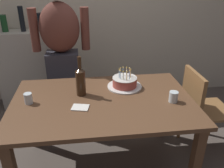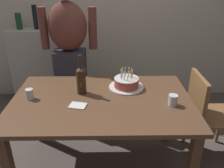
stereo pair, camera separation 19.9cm
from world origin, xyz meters
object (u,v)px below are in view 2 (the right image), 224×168
(water_glass_far, at_px, (173,100))
(dining_chair, at_px, (205,111))
(birthday_cake, at_px, (126,83))
(person_man_bearded, at_px, (70,55))
(water_glass_near, at_px, (30,94))
(napkin_stack, at_px, (78,106))
(wine_bottle, at_px, (81,79))

(water_glass_far, height_order, dining_chair, dining_chair)
(dining_chair, bearing_deg, water_glass_far, 123.31)
(birthday_cake, xyz_separation_m, water_glass_far, (0.35, -0.32, 0.00))
(water_glass_far, relative_size, person_man_bearded, 0.05)
(water_glass_near, bearing_deg, napkin_stack, -16.81)
(water_glass_near, distance_m, person_man_bearded, 0.79)
(water_glass_far, relative_size, wine_bottle, 0.26)
(water_glass_far, distance_m, person_man_bearded, 1.28)
(napkin_stack, bearing_deg, dining_chair, 13.13)
(water_glass_near, distance_m, water_glass_far, 1.17)
(water_glass_far, relative_size, dining_chair, 0.10)
(water_glass_near, xyz_separation_m, dining_chair, (1.56, 0.14, -0.27))
(water_glass_near, bearing_deg, birthday_cake, 13.53)
(water_glass_far, xyz_separation_m, dining_chair, (0.40, 0.26, -0.27))
(water_glass_near, height_order, water_glass_far, same)
(water_glass_near, bearing_deg, wine_bottle, 13.06)
(napkin_stack, height_order, dining_chair, dining_chair)
(water_glass_far, height_order, wine_bottle, wine_bottle)
(birthday_cake, height_order, napkin_stack, birthday_cake)
(water_glass_far, bearing_deg, dining_chair, 33.31)
(birthday_cake, xyz_separation_m, water_glass_near, (-0.82, -0.20, 0.00))
(water_glass_near, bearing_deg, water_glass_far, -5.82)
(person_man_bearded, xyz_separation_m, dining_chair, (1.34, -0.61, -0.36))
(napkin_stack, distance_m, dining_chair, 1.21)
(dining_chair, bearing_deg, birthday_cake, 86.04)
(dining_chair, bearing_deg, person_man_bearded, 65.55)
(wine_bottle, relative_size, dining_chair, 0.39)
(water_glass_near, xyz_separation_m, water_glass_far, (1.16, -0.12, 0.00))
(napkin_stack, xyz_separation_m, person_man_bearded, (-0.18, 0.88, 0.13))
(wine_bottle, bearing_deg, person_man_bearded, 106.47)
(person_man_bearded, bearing_deg, water_glass_far, 137.03)
(wine_bottle, bearing_deg, birthday_cake, 14.04)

